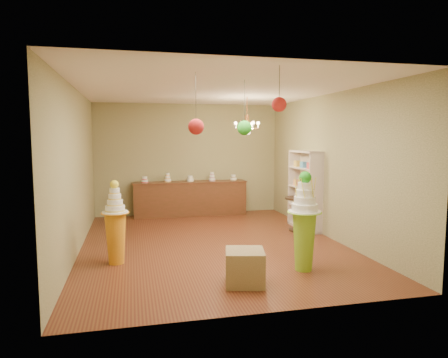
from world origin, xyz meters
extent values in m
plane|color=#582917|center=(0.00, 0.00, 0.00)|extent=(6.50, 6.50, 0.00)
plane|color=white|center=(0.00, 0.00, 3.00)|extent=(6.50, 6.50, 0.00)
cube|color=#918D62|center=(0.00, 3.25, 1.50)|extent=(5.00, 0.04, 3.00)
cube|color=#918D62|center=(0.00, -3.25, 1.50)|extent=(5.00, 0.04, 3.00)
cube|color=#918D62|center=(-2.50, 0.00, 1.50)|extent=(0.04, 6.50, 3.00)
cube|color=#918D62|center=(2.50, 0.00, 1.50)|extent=(0.04, 6.50, 3.00)
cone|color=#85BE29|center=(1.11, -1.90, 0.46)|extent=(0.41, 0.41, 0.93)
cylinder|color=white|center=(1.11, -1.90, 0.94)|extent=(0.55, 0.55, 0.03)
cylinder|color=white|center=(1.11, -1.90, 1.01)|extent=(0.45, 0.45, 0.11)
cylinder|color=white|center=(1.11, -1.90, 1.13)|extent=(0.37, 0.37, 0.11)
cylinder|color=white|center=(1.11, -1.90, 1.24)|extent=(0.30, 0.30, 0.11)
cylinder|color=white|center=(1.11, -1.90, 1.35)|extent=(0.25, 0.25, 0.11)
sphere|color=green|center=(1.11, -1.90, 1.48)|extent=(0.19, 0.19, 0.19)
cone|color=orange|center=(-1.81, -0.87, 0.43)|extent=(0.44, 0.44, 0.85)
cylinder|color=white|center=(-1.81, -0.87, 0.87)|extent=(0.53, 0.53, 0.03)
cylinder|color=white|center=(-1.81, -0.87, 0.93)|extent=(0.40, 0.40, 0.10)
cylinder|color=white|center=(-1.81, -0.87, 1.03)|extent=(0.32, 0.32, 0.10)
cylinder|color=white|center=(-1.81, -0.87, 1.13)|extent=(0.25, 0.25, 0.10)
cylinder|color=white|center=(-1.81, -0.87, 1.22)|extent=(0.20, 0.20, 0.10)
sphere|color=yellow|center=(-1.81, -0.87, 1.33)|extent=(0.14, 0.14, 0.14)
cube|color=olive|center=(0.03, -2.27, 0.25)|extent=(0.66, 0.66, 0.50)
cube|color=#552E1A|center=(0.00, 2.97, 0.45)|extent=(3.00, 0.50, 0.90)
cube|color=#552E1A|center=(0.00, 2.97, 0.91)|extent=(3.04, 0.54, 0.03)
cylinder|color=white|center=(-1.20, 2.97, 1.00)|extent=(0.18, 0.18, 0.16)
cylinder|color=white|center=(-0.60, 2.97, 1.04)|extent=(0.18, 0.18, 0.24)
cylinder|color=white|center=(0.00, 2.97, 1.00)|extent=(0.18, 0.18, 0.16)
cylinder|color=white|center=(0.60, 2.97, 1.04)|extent=(0.18, 0.18, 0.24)
cylinder|color=white|center=(1.20, 2.97, 1.00)|extent=(0.18, 0.18, 0.16)
cube|color=beige|center=(2.48, 0.80, 0.90)|extent=(0.04, 1.20, 1.80)
cube|color=beige|center=(2.32, 0.80, 0.50)|extent=(0.30, 1.14, 0.03)
cube|color=beige|center=(2.32, 0.80, 0.95)|extent=(0.30, 1.14, 0.03)
cube|color=beige|center=(2.32, 0.80, 1.40)|extent=(0.30, 1.14, 0.03)
cylinder|color=black|center=(2.10, 0.61, 0.02)|extent=(0.45, 0.45, 0.04)
cylinder|color=black|center=(2.10, 0.61, 0.37)|extent=(0.09, 0.09, 0.74)
cylinder|color=black|center=(2.10, 0.61, 0.74)|extent=(0.67, 0.67, 0.04)
imported|color=beige|center=(2.10, 0.61, 0.85)|extent=(0.20, 0.20, 0.18)
cylinder|color=#3D382C|center=(-0.63, -2.08, 2.63)|extent=(0.01, 0.01, 0.75)
sphere|color=red|center=(-0.63, -2.08, 2.25)|extent=(0.22, 0.22, 0.22)
cylinder|color=#3D382C|center=(0.23, -1.50, 2.63)|extent=(0.01, 0.01, 0.75)
sphere|color=green|center=(0.23, -1.50, 2.25)|extent=(0.23, 0.23, 0.23)
cylinder|color=#3D382C|center=(0.31, -2.81, 2.76)|extent=(0.01, 0.01, 0.48)
sphere|color=red|center=(0.31, -2.81, 2.52)|extent=(0.19, 0.19, 0.19)
cylinder|color=#EB9653|center=(1.01, 1.02, 2.75)|extent=(0.02, 0.02, 0.50)
cylinder|color=#EB9653|center=(1.01, 1.02, 2.45)|extent=(0.10, 0.10, 0.30)
sphere|color=#EAB080|center=(1.01, 1.02, 2.25)|extent=(0.18, 0.18, 0.18)
camera|label=1|loc=(-1.52, -7.62, 2.10)|focal=32.00mm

